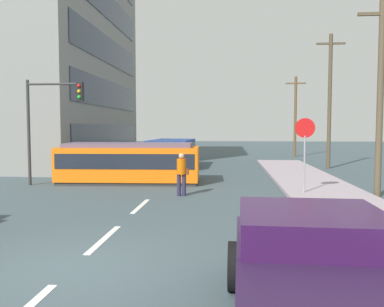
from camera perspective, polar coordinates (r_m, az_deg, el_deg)
The scene contains 19 objects.
ground_plane at distance 17.55m, azimuth -4.52°, elevation -4.97°, with size 120.00×120.00×0.00m, color #3E4D53.
sidewalk_curb_right at distance 13.91m, azimuth 21.41°, elevation -7.24°, with size 3.20×36.00×0.14m, color #9F909B.
lane_stripe_1 at distance 9.92m, azimuth -12.46°, elevation -11.85°, with size 0.16×2.40×0.01m, color silver.
lane_stripe_2 at distance 13.69m, azimuth -7.35°, elevation -7.46°, with size 0.16×2.40×0.01m, color silver.
lane_stripe_3 at distance 25.04m, azimuth -1.59°, elevation -2.33°, with size 0.16×2.40×0.01m, color silver.
lane_stripe_4 at distance 30.97m, azimuth -0.29°, elevation -1.16°, with size 0.16×2.40×0.01m, color silver.
corner_building at distance 34.24m, azimuth -25.81°, elevation 12.36°, with size 16.94×17.50×16.00m.
streetcar_tram at distance 19.38m, azimuth -8.93°, elevation -1.23°, with size 6.73×2.83×1.92m.
city_bus at distance 26.21m, azimuth -2.89°, elevation 0.26°, with size 2.67×5.40×1.85m.
pedestrian_crossing at distance 15.45m, azimuth -1.49°, elevation -2.62°, with size 0.45×0.36×1.67m.
pickup_truck_parked at distance 5.36m, azimuth 17.57°, elevation -16.78°, with size 2.38×5.05×1.55m.
parked_sedan_mid at distance 24.14m, azimuth -14.27°, elevation -1.19°, with size 2.15×4.44×1.19m.
parked_sedan_far at distance 30.20m, azimuth -10.86°, elevation -0.17°, with size 2.04×4.43×1.19m.
parked_sedan_furthest at distance 36.04m, azimuth -8.32°, elevation 0.48°, with size 2.05×4.41×1.19m.
stop_sign at distance 15.97m, azimuth 15.86°, elevation 1.94°, with size 0.76×0.07×2.88m.
traffic_light_mast at distance 19.25m, azimuth -19.61°, elevation 5.68°, with size 2.67×0.33×4.82m.
utility_pole_near at distance 16.78m, azimuth 25.36°, elevation 7.72°, with size 1.80×0.24×7.50m.
utility_pole_mid at distance 27.23m, azimuth 19.11°, elevation 7.38°, with size 1.80×0.24×8.59m.
utility_pole_far at distance 37.37m, azimuth 14.57°, elevation 5.37°, with size 1.80×0.24×7.22m.
Camera 1 is at (2.92, -7.10, 2.66)m, focal length 37.25 mm.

